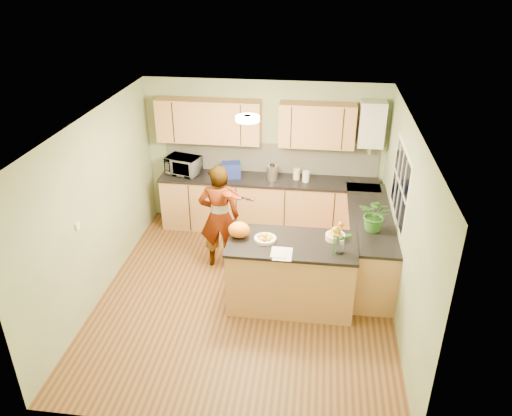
# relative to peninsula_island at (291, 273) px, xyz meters

# --- Properties ---
(floor) EXTENTS (4.50, 4.50, 0.00)m
(floor) POSITION_rel_peninsula_island_xyz_m (-0.62, 0.08, -0.48)
(floor) COLOR #563018
(floor) RESTS_ON ground
(ceiling) EXTENTS (4.00, 4.50, 0.02)m
(ceiling) POSITION_rel_peninsula_island_xyz_m (-0.62, 0.08, 2.02)
(ceiling) COLOR white
(ceiling) RESTS_ON wall_back
(wall_back) EXTENTS (4.00, 0.02, 2.50)m
(wall_back) POSITION_rel_peninsula_island_xyz_m (-0.62, 2.33, 0.77)
(wall_back) COLOR gray
(wall_back) RESTS_ON floor
(wall_front) EXTENTS (4.00, 0.02, 2.50)m
(wall_front) POSITION_rel_peninsula_island_xyz_m (-0.62, -2.17, 0.77)
(wall_front) COLOR gray
(wall_front) RESTS_ON floor
(wall_left) EXTENTS (0.02, 4.50, 2.50)m
(wall_left) POSITION_rel_peninsula_island_xyz_m (-2.62, 0.08, 0.77)
(wall_left) COLOR gray
(wall_left) RESTS_ON floor
(wall_right) EXTENTS (0.02, 4.50, 2.50)m
(wall_right) POSITION_rel_peninsula_island_xyz_m (1.38, 0.08, 0.77)
(wall_right) COLOR gray
(wall_right) RESTS_ON floor
(back_counter) EXTENTS (3.64, 0.62, 0.94)m
(back_counter) POSITION_rel_peninsula_island_xyz_m (-0.52, 2.03, -0.01)
(back_counter) COLOR #B67848
(back_counter) RESTS_ON floor
(right_counter) EXTENTS (0.62, 2.24, 0.94)m
(right_counter) POSITION_rel_peninsula_island_xyz_m (1.08, 0.93, -0.01)
(right_counter) COLOR #B67848
(right_counter) RESTS_ON floor
(splashback) EXTENTS (3.60, 0.02, 0.52)m
(splashback) POSITION_rel_peninsula_island_xyz_m (-0.52, 2.32, 0.72)
(splashback) COLOR beige
(splashback) RESTS_ON back_counter
(upper_cabinets) EXTENTS (3.20, 0.34, 0.70)m
(upper_cabinets) POSITION_rel_peninsula_island_xyz_m (-0.80, 2.16, 1.37)
(upper_cabinets) COLOR #B67848
(upper_cabinets) RESTS_ON wall_back
(boiler) EXTENTS (0.40, 0.30, 0.86)m
(boiler) POSITION_rel_peninsula_island_xyz_m (1.08, 2.17, 1.42)
(boiler) COLOR white
(boiler) RESTS_ON wall_back
(window_right) EXTENTS (0.01, 1.30, 1.05)m
(window_right) POSITION_rel_peninsula_island_xyz_m (1.37, 0.68, 1.07)
(window_right) COLOR white
(window_right) RESTS_ON wall_right
(light_switch) EXTENTS (0.02, 0.09, 0.09)m
(light_switch) POSITION_rel_peninsula_island_xyz_m (-2.61, -0.52, 0.82)
(light_switch) COLOR white
(light_switch) RESTS_ON wall_left
(ceiling_lamp) EXTENTS (0.30, 0.30, 0.07)m
(ceiling_lamp) POSITION_rel_peninsula_island_xyz_m (-0.62, 0.38, 1.98)
(ceiling_lamp) COLOR #FFEABF
(ceiling_lamp) RESTS_ON ceiling
(peninsula_island) EXTENTS (1.67, 0.86, 0.96)m
(peninsula_island) POSITION_rel_peninsula_island_xyz_m (0.00, 0.00, 0.00)
(peninsula_island) COLOR #B67848
(peninsula_island) RESTS_ON floor
(fruit_dish) EXTENTS (0.29, 0.29, 0.10)m
(fruit_dish) POSITION_rel_peninsula_island_xyz_m (-0.35, 0.00, 0.52)
(fruit_dish) COLOR beige
(fruit_dish) RESTS_ON peninsula_island
(orange_bowl) EXTENTS (0.26, 0.26, 0.15)m
(orange_bowl) POSITION_rel_peninsula_island_xyz_m (0.55, 0.15, 0.54)
(orange_bowl) COLOR beige
(orange_bowl) RESTS_ON peninsula_island
(flower_vase) EXTENTS (0.26, 0.26, 0.47)m
(flower_vase) POSITION_rel_peninsula_island_xyz_m (0.60, -0.18, 0.79)
(flower_vase) COLOR silver
(flower_vase) RESTS_ON peninsula_island
(orange_bag) EXTENTS (0.34, 0.31, 0.21)m
(orange_bag) POSITION_rel_peninsula_island_xyz_m (-0.70, 0.05, 0.58)
(orange_bag) COLOR orange
(orange_bag) RESTS_ON peninsula_island
(papers) EXTENTS (0.23, 0.32, 0.01)m
(papers) POSITION_rel_peninsula_island_xyz_m (-0.10, -0.30, 0.48)
(papers) COLOR silver
(papers) RESTS_ON peninsula_island
(violinist) EXTENTS (0.63, 0.45, 1.64)m
(violinist) POSITION_rel_peninsula_island_xyz_m (-1.12, 0.82, 0.34)
(violinist) COLOR #E2A78A
(violinist) RESTS_ON floor
(violin) EXTENTS (0.64, 0.55, 0.16)m
(violin) POSITION_rel_peninsula_island_xyz_m (-0.92, 0.60, 0.83)
(violin) COLOR #551405
(violin) RESTS_ON violinist
(microwave) EXTENTS (0.63, 0.51, 0.30)m
(microwave) POSITION_rel_peninsula_island_xyz_m (-1.97, 2.06, 0.61)
(microwave) COLOR white
(microwave) RESTS_ON back_counter
(blue_box) EXTENTS (0.35, 0.29, 0.25)m
(blue_box) POSITION_rel_peninsula_island_xyz_m (-1.15, 2.03, 0.58)
(blue_box) COLOR navy
(blue_box) RESTS_ON back_counter
(kettle) EXTENTS (0.18, 0.18, 0.33)m
(kettle) POSITION_rel_peninsula_island_xyz_m (-0.46, 2.00, 0.60)
(kettle) COLOR silver
(kettle) RESTS_ON back_counter
(jar_cream) EXTENTS (0.14, 0.14, 0.18)m
(jar_cream) POSITION_rel_peninsula_island_xyz_m (-0.06, 2.08, 0.55)
(jar_cream) COLOR beige
(jar_cream) RESTS_ON back_counter
(jar_white) EXTENTS (0.13, 0.13, 0.18)m
(jar_white) POSITION_rel_peninsula_island_xyz_m (0.09, 1.99, 0.55)
(jar_white) COLOR white
(jar_white) RESTS_ON back_counter
(potted_plant) EXTENTS (0.53, 0.50, 0.48)m
(potted_plant) POSITION_rel_peninsula_island_xyz_m (1.08, 0.49, 0.70)
(potted_plant) COLOR #306A23
(potted_plant) RESTS_ON right_counter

